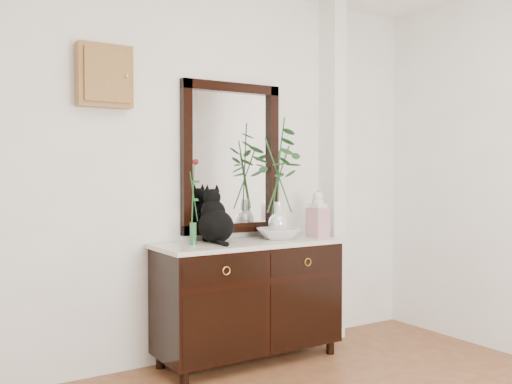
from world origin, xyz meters
TOP-DOWN VIEW (x-y plane):
  - wall_back at (0.00, 1.98)m, footprint 3.60×0.04m
  - pilaster at (1.00, 1.90)m, footprint 0.12×0.20m
  - sideboard at (0.10, 1.73)m, footprint 1.33×0.52m
  - wall_mirror at (0.10, 1.97)m, footprint 0.80×0.06m
  - key_cabinet at (-0.85, 1.94)m, footprint 0.35×0.10m
  - cat at (-0.12, 1.80)m, footprint 0.30×0.36m
  - lotus_bowl at (0.36, 1.74)m, footprint 0.41×0.41m
  - vase_branches at (0.36, 1.74)m, footprint 0.45×0.45m
  - bud_vase_rose at (-0.32, 1.75)m, footprint 0.07×0.07m
  - ginger_jar at (0.67, 1.67)m, footprint 0.15×0.15m

SIDE VIEW (x-z plane):
  - sideboard at x=0.10m, z-range 0.06..0.88m
  - lotus_bowl at x=0.36m, z-range 0.85..0.93m
  - ginger_jar at x=0.67m, z-range 0.85..1.20m
  - cat at x=-0.12m, z-range 0.85..1.23m
  - bud_vase_rose at x=-0.32m, z-range 0.85..1.43m
  - vase_branches at x=0.36m, z-range 0.87..1.75m
  - wall_back at x=0.00m, z-range 0.00..2.70m
  - pilaster at x=1.00m, z-range 0.00..2.70m
  - wall_mirror at x=0.10m, z-range 0.89..1.99m
  - key_cabinet at x=-0.85m, z-range 1.75..2.15m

